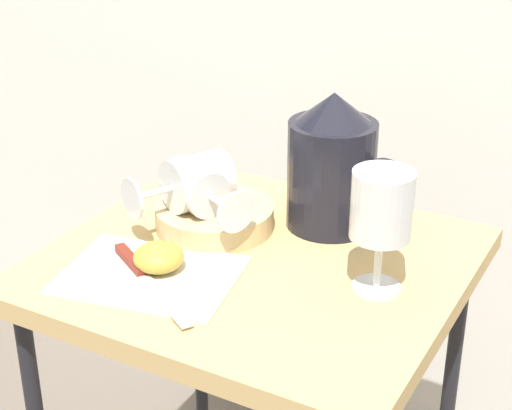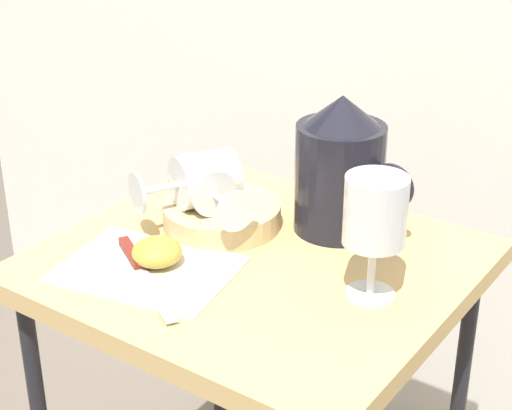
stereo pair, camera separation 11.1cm
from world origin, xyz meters
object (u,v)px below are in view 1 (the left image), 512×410
object	(u,v)px
pitcher	(332,173)
wine_glass_tipped_near	(195,182)
wine_glass_tipped_far	(196,188)
knife	(141,272)
table	(256,298)
apple_half_left	(159,257)
basket_tray	(215,217)
wine_glass_upright	(382,211)

from	to	relation	value
pitcher	wine_glass_tipped_near	xyz separation A→B (m)	(-0.17, -0.11, -0.01)
wine_glass_tipped_far	knife	world-z (taller)	wine_glass_tipped_far
table	pitcher	bearing A→B (deg)	71.28
pitcher	apple_half_left	xyz separation A→B (m)	(-0.14, -0.24, -0.06)
wine_glass_tipped_near	wine_glass_tipped_far	xyz separation A→B (m)	(0.01, -0.01, -0.00)
table	basket_tray	size ratio (longest dim) A/B	3.88
pitcher	wine_glass_tipped_near	bearing A→B (deg)	-147.98
wine_glass_tipped_far	apple_half_left	distance (m)	0.14
wine_glass_upright	wine_glass_tipped_far	size ratio (longest dim) A/B	1.01
wine_glass_tipped_near	apple_half_left	bearing A→B (deg)	-78.76
basket_tray	wine_glass_tipped_near	xyz separation A→B (m)	(-0.02, -0.01, 0.06)
basket_tray	wine_glass_upright	distance (m)	0.30
wine_glass_tipped_near	pitcher	bearing A→B (deg)	32.02
apple_half_left	knife	distance (m)	0.03
table	pitcher	xyz separation A→B (m)	(0.05, 0.14, 0.15)
wine_glass_upright	apple_half_left	size ratio (longest dim) A/B	2.42
wine_glass_tipped_far	table	bearing A→B (deg)	-13.97
basket_tray	wine_glass_tipped_near	distance (m)	0.06
basket_tray	apple_half_left	xyz separation A→B (m)	(0.00, -0.15, 0.01)
table	knife	size ratio (longest dim) A/B	3.46
basket_tray	pitcher	distance (m)	0.18
table	wine_glass_tipped_near	world-z (taller)	wine_glass_tipped_near
wine_glass_upright	knife	world-z (taller)	wine_glass_upright
table	basket_tray	bearing A→B (deg)	152.48
pitcher	wine_glass_tipped_far	world-z (taller)	pitcher
basket_tray	wine_glass_tipped_far	bearing A→B (deg)	-125.33
pitcher	wine_glass_upright	distance (m)	0.19
pitcher	wine_glass_tipped_near	size ratio (longest dim) A/B	1.23
wine_glass_tipped_far	knife	xyz separation A→B (m)	(0.01, -0.15, -0.06)
wine_glass_upright	wine_glass_tipped_near	bearing A→B (deg)	173.09
wine_glass_upright	wine_glass_tipped_far	bearing A→B (deg)	174.54
basket_tray	wine_glass_upright	bearing A→B (deg)	-10.39
pitcher	wine_glass_tipped_far	distance (m)	0.20
table	wine_glass_tipped_near	size ratio (longest dim) A/B	4.09
table	basket_tray	world-z (taller)	basket_tray
pitcher	table	bearing A→B (deg)	-108.72
wine_glass_tipped_far	pitcher	bearing A→B (deg)	35.12
wine_glass_tipped_far	wine_glass_upright	bearing A→B (deg)	-5.46
basket_tray	wine_glass_tipped_far	world-z (taller)	wine_glass_tipped_far
wine_glass_tipped_near	table	bearing A→B (deg)	-16.87
table	pitcher	size ratio (longest dim) A/B	3.32
wine_glass_tipped_far	apple_half_left	world-z (taller)	wine_glass_tipped_far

